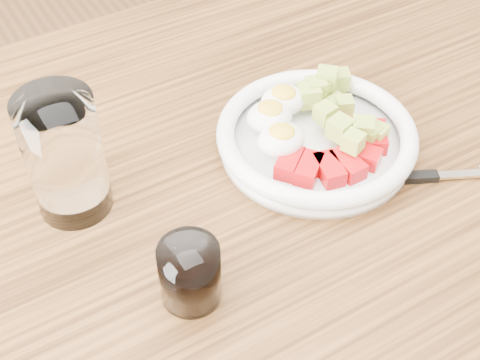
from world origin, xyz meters
name	(u,v)px	position (x,y,z in m)	size (l,w,h in m)	color
dining_table	(251,255)	(0.00, 0.00, 0.67)	(1.50, 0.90, 0.77)	brown
bowl	(315,134)	(0.11, 0.04, 0.79)	(0.24, 0.24, 0.06)	white
fork	(420,177)	(0.19, -0.07, 0.77)	(0.19, 0.10, 0.01)	black
water_glass	(65,156)	(-0.17, 0.10, 0.84)	(0.08, 0.08, 0.15)	white
coffee_glass	(190,274)	(-0.12, -0.08, 0.80)	(0.06, 0.06, 0.07)	white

